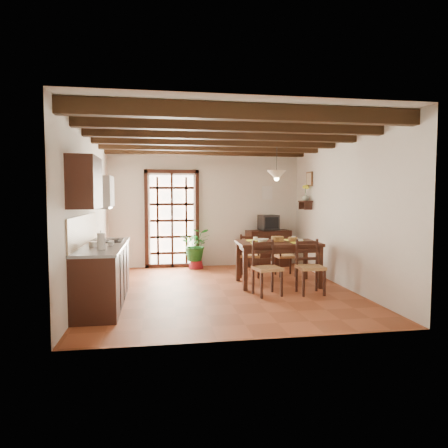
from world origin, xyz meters
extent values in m
plane|color=brown|center=(0.00, 0.00, 0.00)|extent=(5.00, 5.00, 0.00)
cube|color=silver|center=(0.00, 2.50, 1.40)|extent=(4.50, 0.02, 2.80)
cube|color=silver|center=(0.00, -2.50, 1.40)|extent=(4.50, 0.02, 2.80)
cube|color=silver|center=(-2.25, 0.00, 1.40)|extent=(0.02, 5.00, 2.80)
cube|color=silver|center=(2.25, 0.00, 1.40)|extent=(0.02, 5.00, 2.80)
cube|color=white|center=(0.00, 0.00, 2.80)|extent=(4.50, 5.00, 0.02)
cube|color=black|center=(0.00, -2.10, 2.69)|extent=(4.50, 0.14, 0.20)
cube|color=black|center=(0.00, -1.26, 2.69)|extent=(4.50, 0.14, 0.20)
cube|color=black|center=(0.00, -0.42, 2.69)|extent=(4.50, 0.14, 0.20)
cube|color=black|center=(0.00, 0.42, 2.69)|extent=(4.50, 0.14, 0.20)
cube|color=black|center=(0.00, 1.26, 2.69)|extent=(4.50, 0.14, 0.20)
cube|color=black|center=(0.00, 2.10, 2.69)|extent=(4.50, 0.14, 0.20)
cube|color=white|center=(-0.80, 2.49, 1.10)|extent=(1.01, 0.02, 2.11)
cube|color=black|center=(-0.80, 2.44, 2.24)|extent=(1.26, 0.10, 0.08)
cube|color=black|center=(-1.39, 2.44, 1.10)|extent=(0.08, 0.10, 2.28)
cube|color=black|center=(-0.21, 2.44, 1.10)|extent=(0.08, 0.10, 2.28)
cube|color=black|center=(-0.80, 2.42, 1.10)|extent=(1.01, 0.03, 2.02)
cube|color=black|center=(-1.95, -0.60, 0.44)|extent=(0.60, 2.20, 0.88)
cube|color=slate|center=(-1.95, -0.60, 0.90)|extent=(0.64, 2.25, 0.04)
cube|color=tan|center=(-2.23, -0.60, 1.13)|extent=(0.02, 2.20, 0.50)
cube|color=black|center=(-2.08, -1.30, 1.85)|extent=(0.35, 0.80, 0.70)
cube|color=white|center=(-2.05, -0.05, 1.75)|extent=(0.38, 0.60, 0.50)
cube|color=silver|center=(-2.05, -0.05, 1.48)|extent=(0.32, 0.55, 0.04)
cube|color=black|center=(-1.95, -0.05, 0.93)|extent=(0.50, 0.55, 0.02)
cylinder|color=white|center=(-1.90, -1.15, 1.03)|extent=(0.11, 0.11, 0.24)
cylinder|color=silver|center=(-2.05, -0.85, 0.95)|extent=(0.14, 0.14, 0.10)
cube|color=#371B12|center=(1.10, 0.27, 0.79)|extent=(1.54, 1.03, 0.05)
cube|color=#371B12|center=(1.10, 0.27, 0.71)|extent=(1.39, 0.92, 0.11)
cube|color=#371B12|center=(1.80, 0.66, 0.38)|extent=(0.08, 0.08, 0.76)
cube|color=#371B12|center=(0.43, 0.72, 0.38)|extent=(0.08, 0.08, 0.76)
cube|color=#371B12|center=(1.77, -0.17, 0.38)|extent=(0.08, 0.08, 0.76)
cube|color=#371B12|center=(0.40, -0.12, 0.38)|extent=(0.08, 0.08, 0.76)
cube|color=#AC7B49|center=(0.69, -0.49, 0.45)|extent=(0.49, 0.48, 0.05)
cube|color=black|center=(0.66, -0.33, 0.69)|extent=(0.42, 0.11, 0.46)
cube|color=black|center=(0.69, -0.49, 0.23)|extent=(0.47, 0.45, 0.45)
cube|color=#AC7B49|center=(1.44, -0.53, 0.46)|extent=(0.43, 0.41, 0.05)
cube|color=black|center=(1.44, -0.35, 0.69)|extent=(0.43, 0.04, 0.47)
cube|color=black|center=(1.44, -0.53, 0.23)|extent=(0.41, 0.39, 0.46)
cube|color=#AC7B49|center=(0.76, 1.07, 0.44)|extent=(0.51, 0.49, 0.05)
cube|color=black|center=(0.71, 0.91, 0.67)|extent=(0.41, 0.15, 0.45)
cube|color=black|center=(0.76, 1.07, 0.22)|extent=(0.48, 0.47, 0.44)
cube|color=#AC7B49|center=(1.51, 1.04, 0.42)|extent=(0.40, 0.38, 0.05)
cube|color=black|center=(1.51, 0.88, 0.63)|extent=(0.39, 0.04, 0.42)
cube|color=black|center=(1.51, 1.04, 0.21)|extent=(0.38, 0.36, 0.42)
cube|color=yellow|center=(0.72, 0.04, 0.88)|extent=(0.34, 0.26, 0.01)
cube|color=yellow|center=(1.47, 0.04, 0.88)|extent=(0.34, 0.26, 0.01)
cube|color=yellow|center=(0.72, 0.51, 0.88)|extent=(0.34, 0.26, 0.01)
cube|color=yellow|center=(1.47, 0.51, 0.88)|extent=(0.34, 0.26, 0.01)
cylinder|color=olive|center=(1.10, 0.27, 0.92)|extent=(0.24, 0.24, 0.10)
imported|color=white|center=(0.83, 0.34, 0.84)|extent=(0.28, 0.28, 0.05)
cube|color=black|center=(1.46, 2.23, 0.43)|extent=(1.06, 0.57, 0.86)
cube|color=black|center=(1.46, 2.23, 1.05)|extent=(0.46, 0.43, 0.35)
cube|color=black|center=(1.46, 2.04, 1.05)|extent=(0.33, 0.07, 0.27)
cube|color=white|center=(1.50, 2.48, 1.75)|extent=(0.25, 0.03, 0.32)
cone|color=maroon|center=(-0.26, 2.19, 0.11)|extent=(0.34, 0.34, 0.21)
imported|color=#144C19|center=(-0.26, 2.19, 0.57)|extent=(1.86, 1.63, 1.95)
cube|color=black|center=(2.14, 1.60, 1.55)|extent=(0.20, 0.42, 0.03)
cube|color=black|center=(2.14, 1.43, 1.46)|extent=(0.18, 0.03, 0.18)
cube|color=black|center=(2.14, 1.77, 1.46)|extent=(0.18, 0.03, 0.18)
imported|color=#B2BFB2|center=(2.14, 1.60, 1.65)|extent=(0.15, 0.15, 0.15)
sphere|color=yellow|center=(2.14, 1.60, 1.86)|extent=(0.14, 0.14, 0.14)
cylinder|color=#144C19|center=(2.14, 1.60, 1.71)|extent=(0.01, 0.01, 0.28)
cube|color=brown|center=(2.23, 1.60, 2.05)|extent=(0.03, 0.32, 0.32)
cube|color=#C3B292|center=(2.21, 1.60, 2.05)|extent=(0.01, 0.26, 0.26)
cylinder|color=black|center=(1.10, 0.37, 2.45)|extent=(0.01, 0.01, 0.70)
cone|color=#FFEBCD|center=(1.10, 0.37, 2.08)|extent=(0.36, 0.36, 0.14)
sphere|color=#FFD88C|center=(1.10, 0.37, 2.00)|extent=(0.09, 0.09, 0.09)
camera|label=1|loc=(-1.08, -6.92, 1.67)|focal=32.00mm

